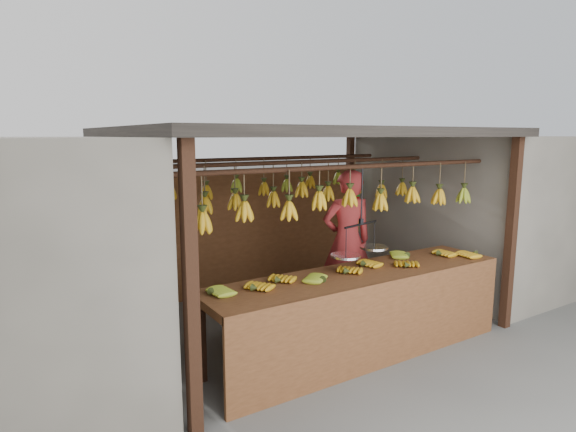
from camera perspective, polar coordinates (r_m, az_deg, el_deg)
ground at (r=6.24m, az=1.51°, el=-12.25°), size 80.00×80.00×0.00m
stall at (r=6.08m, az=-0.14°, el=6.29°), size 4.30×3.30×2.40m
neighbor_right at (r=8.44m, az=22.31°, el=0.88°), size 3.00×3.00×2.30m
counter at (r=5.08m, az=9.36°, el=-8.98°), size 3.48×0.79×0.96m
hanging_bananas at (r=5.83m, az=1.60°, el=2.66°), size 3.63×2.24×0.39m
balance_scale at (r=5.19m, az=8.59°, el=-3.74°), size 0.81×0.43×0.92m
vendor at (r=6.41m, az=7.02°, el=-2.92°), size 0.78×0.62×1.88m
bag_bundles at (r=8.15m, az=7.60°, el=0.08°), size 0.08×0.26×1.31m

